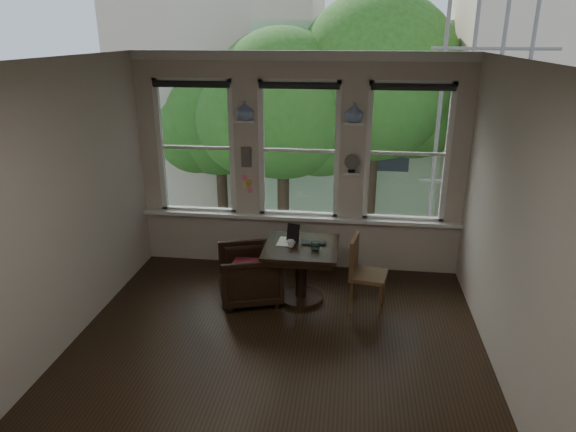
# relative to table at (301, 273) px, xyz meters

# --- Properties ---
(ground) EXTENTS (4.50, 4.50, 0.00)m
(ground) POSITION_rel_table_xyz_m (-0.15, -1.15, -0.38)
(ground) COLOR black
(ground) RESTS_ON ground
(ceiling) EXTENTS (4.50, 4.50, 0.00)m
(ceiling) POSITION_rel_table_xyz_m (-0.15, -1.15, 2.62)
(ceiling) COLOR silver
(ceiling) RESTS_ON ground
(wall_back) EXTENTS (4.50, 0.00, 4.50)m
(wall_back) POSITION_rel_table_xyz_m (-0.15, 1.10, 1.12)
(wall_back) COLOR beige
(wall_back) RESTS_ON ground
(wall_front) EXTENTS (4.50, 0.00, 4.50)m
(wall_front) POSITION_rel_table_xyz_m (-0.15, -3.40, 1.12)
(wall_front) COLOR beige
(wall_front) RESTS_ON ground
(wall_left) EXTENTS (0.00, 4.50, 4.50)m
(wall_left) POSITION_rel_table_xyz_m (-2.40, -1.15, 1.12)
(wall_left) COLOR beige
(wall_left) RESTS_ON ground
(wall_right) EXTENTS (0.00, 4.50, 4.50)m
(wall_right) POSITION_rel_table_xyz_m (2.10, -1.15, 1.12)
(wall_right) COLOR beige
(wall_right) RESTS_ON ground
(window_left) EXTENTS (1.10, 0.12, 1.90)m
(window_left) POSITION_rel_table_xyz_m (-1.60, 1.10, 1.32)
(window_left) COLOR white
(window_left) RESTS_ON ground
(window_center) EXTENTS (1.10, 0.12, 1.90)m
(window_center) POSITION_rel_table_xyz_m (-0.15, 1.10, 1.32)
(window_center) COLOR white
(window_center) RESTS_ON ground
(window_right) EXTENTS (1.10, 0.12, 1.90)m
(window_right) POSITION_rel_table_xyz_m (1.30, 1.10, 1.32)
(window_right) COLOR white
(window_right) RESTS_ON ground
(shelf_left) EXTENTS (0.26, 0.16, 0.03)m
(shelf_left) POSITION_rel_table_xyz_m (-0.88, 1.00, 1.73)
(shelf_left) COLOR white
(shelf_left) RESTS_ON ground
(shelf_right) EXTENTS (0.26, 0.16, 0.03)m
(shelf_right) POSITION_rel_table_xyz_m (0.57, 1.00, 1.73)
(shelf_right) COLOR white
(shelf_right) RESTS_ON ground
(intercom) EXTENTS (0.14, 0.06, 0.28)m
(intercom) POSITION_rel_table_xyz_m (-0.88, 1.03, 1.23)
(intercom) COLOR #59544F
(intercom) RESTS_ON ground
(sticky_notes) EXTENTS (0.16, 0.01, 0.24)m
(sticky_notes) POSITION_rel_table_xyz_m (-0.88, 1.03, 0.88)
(sticky_notes) COLOR pink
(sticky_notes) RESTS_ON ground
(desk_fan) EXTENTS (0.20, 0.20, 0.24)m
(desk_fan) POSITION_rel_table_xyz_m (0.57, 0.98, 1.16)
(desk_fan) COLOR #59544F
(desk_fan) RESTS_ON ground
(vase_left) EXTENTS (0.24, 0.24, 0.25)m
(vase_left) POSITION_rel_table_xyz_m (-0.88, 1.00, 1.86)
(vase_left) COLOR silver
(vase_left) RESTS_ON shelf_left
(vase_right) EXTENTS (0.24, 0.24, 0.25)m
(vase_right) POSITION_rel_table_xyz_m (0.57, 1.00, 1.86)
(vase_right) COLOR silver
(vase_right) RESTS_ON shelf_right
(table) EXTENTS (0.90, 0.90, 0.75)m
(table) POSITION_rel_table_xyz_m (0.00, 0.00, 0.00)
(table) COLOR black
(table) RESTS_ON ground
(armchair_left) EXTENTS (0.95, 0.94, 0.70)m
(armchair_left) POSITION_rel_table_xyz_m (-0.65, -0.06, -0.03)
(armchair_left) COLOR black
(armchair_left) RESTS_ON ground
(cushion_red) EXTENTS (0.45, 0.45, 0.06)m
(cushion_red) POSITION_rel_table_xyz_m (-0.65, -0.06, 0.08)
(cushion_red) COLOR maroon
(cushion_red) RESTS_ON armchair_left
(side_chair_right) EXTENTS (0.48, 0.48, 0.92)m
(side_chair_right) POSITION_rel_table_xyz_m (0.84, -0.11, 0.09)
(side_chair_right) COLOR #482B1A
(side_chair_right) RESTS_ON ground
(laptop) EXTENTS (0.31, 0.21, 0.02)m
(laptop) POSITION_rel_table_xyz_m (0.15, 0.03, 0.39)
(laptop) COLOR black
(laptop) RESTS_ON table
(mug) EXTENTS (0.12, 0.12, 0.09)m
(mug) POSITION_rel_table_xyz_m (-0.13, -0.05, 0.42)
(mug) COLOR white
(mug) RESTS_ON table
(drinking_glass) EXTENTS (0.15, 0.15, 0.10)m
(drinking_glass) POSITION_rel_table_xyz_m (0.18, -0.11, 0.42)
(drinking_glass) COLOR white
(drinking_glass) RESTS_ON table
(tablet) EXTENTS (0.17, 0.11, 0.22)m
(tablet) POSITION_rel_table_xyz_m (-0.12, 0.15, 0.48)
(tablet) COLOR black
(tablet) RESTS_ON table
(papers) EXTENTS (0.24, 0.31, 0.00)m
(papers) POSITION_rel_table_xyz_m (-0.19, 0.11, 0.38)
(papers) COLOR silver
(papers) RESTS_ON table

